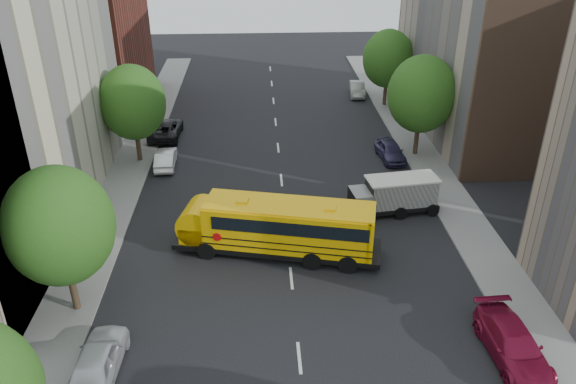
{
  "coord_description": "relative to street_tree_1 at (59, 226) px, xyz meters",
  "views": [
    {
      "loc": [
        -1.57,
        -26.93,
        18.64
      ],
      "look_at": [
        0.04,
        2.0,
        3.25
      ],
      "focal_mm": 35.0,
      "sensor_mm": 36.0,
      "label": 1
    }
  ],
  "objects": [
    {
      "name": "ground",
      "position": [
        11.0,
        4.0,
        -4.95
      ],
      "size": [
        120.0,
        120.0,
        0.0
      ],
      "primitive_type": "plane",
      "color": "black",
      "rests_on": "ground"
    },
    {
      "name": "sidewalk_left",
      "position": [
        -0.5,
        9.0,
        -4.89
      ],
      "size": [
        3.0,
        80.0,
        0.12
      ],
      "primitive_type": "cube",
      "color": "slate",
      "rests_on": "ground"
    },
    {
      "name": "sidewalk_right",
      "position": [
        22.5,
        9.0,
        -4.89
      ],
      "size": [
        3.0,
        80.0,
        0.12
      ],
      "primitive_type": "cube",
      "color": "slate",
      "rests_on": "ground"
    },
    {
      "name": "lane_markings",
      "position": [
        11.0,
        14.0,
        -4.95
      ],
      "size": [
        0.15,
        64.0,
        0.01
      ],
      "primitive_type": "cube",
      "color": "silver",
      "rests_on": "ground"
    },
    {
      "name": "building_left_redbrick",
      "position": [
        -7.0,
        32.0,
        1.55
      ],
      "size": [
        10.0,
        15.0,
        13.0
      ],
      "primitive_type": "cube",
      "color": "maroon",
      "rests_on": "ground"
    },
    {
      "name": "building_right_far",
      "position": [
        29.0,
        24.0,
        4.05
      ],
      "size": [
        10.0,
        22.0,
        18.0
      ],
      "primitive_type": "cube",
      "color": "tan",
      "rests_on": "ground"
    },
    {
      "name": "building_right_sidewall",
      "position": [
        29.0,
        13.0,
        4.05
      ],
      "size": [
        10.1,
        0.3,
        18.0
      ],
      "primitive_type": "cube",
      "color": "brown",
      "rests_on": "ground"
    },
    {
      "name": "street_tree_1",
      "position": [
        0.0,
        0.0,
        0.0
      ],
      "size": [
        5.12,
        5.12,
        7.9
      ],
      "color": "#38281C",
      "rests_on": "ground"
    },
    {
      "name": "street_tree_2",
      "position": [
        0.0,
        18.0,
        -0.12
      ],
      "size": [
        4.99,
        4.99,
        7.71
      ],
      "color": "#38281C",
      "rests_on": "ground"
    },
    {
      "name": "street_tree_4",
      "position": [
        22.0,
        18.0,
        0.12
      ],
      "size": [
        5.25,
        5.25,
        8.1
      ],
      "color": "#38281C",
      "rests_on": "ground"
    },
    {
      "name": "street_tree_5",
      "position": [
        22.0,
        30.0,
        -0.25
      ],
      "size": [
        4.86,
        4.86,
        7.51
      ],
      "color": "#38281C",
      "rests_on": "ground"
    },
    {
      "name": "school_bus",
      "position": [
        10.23,
        4.56,
        -3.06
      ],
      "size": [
        12.28,
        5.29,
        3.38
      ],
      "rotation": [
        0.0,
        0.0,
        -0.22
      ],
      "color": "black",
      "rests_on": "ground"
    },
    {
      "name": "safari_truck",
      "position": [
        18.19,
        8.93,
        -3.65
      ],
      "size": [
        5.97,
        2.83,
        2.46
      ],
      "rotation": [
        0.0,
        0.0,
        0.13
      ],
      "color": "black",
      "rests_on": "ground"
    },
    {
      "name": "parked_car_0",
      "position": [
        2.2,
        -4.42,
        -4.16
      ],
      "size": [
        2.04,
        4.69,
        1.58
      ],
      "primitive_type": "imported",
      "rotation": [
        0.0,
        0.0,
        3.1
      ],
      "color": "silver",
      "rests_on": "ground"
    },
    {
      "name": "parked_car_1",
      "position": [
        2.2,
        16.87,
        -4.28
      ],
      "size": [
        1.58,
        4.11,
        1.34
      ],
      "primitive_type": "imported",
      "rotation": [
        0.0,
        0.0,
        3.18
      ],
      "color": "white",
      "rests_on": "ground"
    },
    {
      "name": "parked_car_2",
      "position": [
        1.4,
        22.87,
        -4.2
      ],
      "size": [
        2.6,
        5.43,
        1.49
      ],
      "primitive_type": "imported",
      "rotation": [
        0.0,
        0.0,
        3.12
      ],
      "color": "black",
      "rests_on": "ground"
    },
    {
      "name": "parked_car_3",
      "position": [
        20.6,
        -4.5,
        -4.19
      ],
      "size": [
        2.36,
        5.33,
        1.52
      ],
      "primitive_type": "imported",
      "rotation": [
        0.0,
        0.0,
        0.04
      ],
      "color": "maroon",
      "rests_on": "ground"
    },
    {
      "name": "parked_car_4",
      "position": [
        19.8,
        17.3,
        -4.23
      ],
      "size": [
        2.08,
        4.36,
        1.44
      ],
      "primitive_type": "imported",
      "rotation": [
        0.0,
        0.0,
        0.09
      ],
      "color": "#373257",
      "rests_on": "ground"
    },
    {
      "name": "parked_car_5",
      "position": [
        19.8,
        33.32,
        -4.26
      ],
      "size": [
        1.87,
        4.33,
        1.39
      ],
      "primitive_type": "imported",
      "rotation": [
        0.0,
        0.0,
        -0.1
      ],
      "color": "gray",
      "rests_on": "ground"
    }
  ]
}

